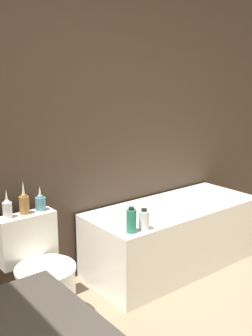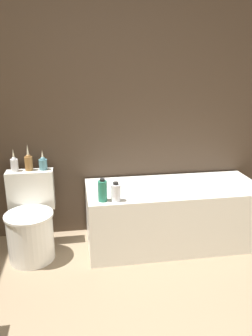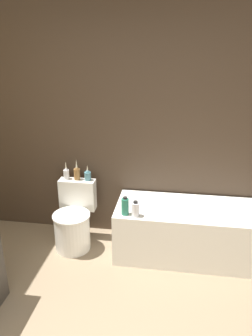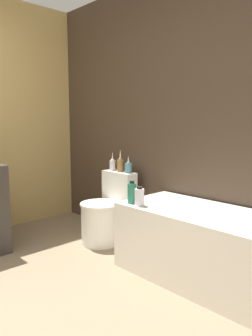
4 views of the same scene
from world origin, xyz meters
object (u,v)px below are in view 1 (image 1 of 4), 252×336
bathtub (173,235)px  vase_gold (7,208)px  toilet (42,281)px  vase_silver (24,203)px  shampoo_bottle_short (144,220)px  shampoo_bottle_tall (131,221)px  vase_bronze (40,202)px

bathtub → vase_gold: bearing=172.3°
vase_gold → toilet: bearing=-60.4°
vase_gold → vase_silver: size_ratio=0.86×
vase_silver → shampoo_bottle_short: bearing=-31.9°
shampoo_bottle_tall → toilet: bearing=160.9°
bathtub → shampoo_bottle_short: (-0.56, -0.25, 0.35)m
bathtub → vase_gold: size_ratio=7.72×
bathtub → vase_bronze: (-1.15, 0.19, 0.49)m
vase_gold → vase_bronze: 0.24m
vase_gold → vase_bronze: (0.24, 0.00, -0.01)m
vase_silver → vase_bronze: 0.12m
vase_bronze → shampoo_bottle_short: vase_bronze is taller
toilet → vase_gold: size_ratio=3.50×
bathtub → vase_bronze: 1.27m
toilet → shampoo_bottle_tall: (0.61, -0.21, 0.35)m
vase_gold → shampoo_bottle_tall: vase_gold is taller
vase_silver → shampoo_bottle_short: vase_silver is taller
bathtub → shampoo_bottle_tall: bearing=-160.5°
vase_bronze → vase_gold: bearing=-179.3°
vase_gold → vase_silver: 0.12m
bathtub → vase_bronze: vase_bronze is taller
bathtub → shampoo_bottle_tall: size_ratio=8.31×
vase_gold → shampoo_bottle_tall: (0.73, -0.43, -0.14)m
toilet → vase_gold: vase_gold is taller
shampoo_bottle_short → bathtub: bearing=24.2°
bathtub → shampoo_bottle_short: shampoo_bottle_short is taller
bathtub → shampoo_bottle_tall: shampoo_bottle_tall is taller
vase_gold → vase_silver: vase_silver is taller
toilet → vase_gold: 0.55m
toilet → shampoo_bottle_tall: shampoo_bottle_tall is taller
bathtub → shampoo_bottle_short: bearing=-155.8°
shampoo_bottle_tall → vase_silver: bearing=144.9°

